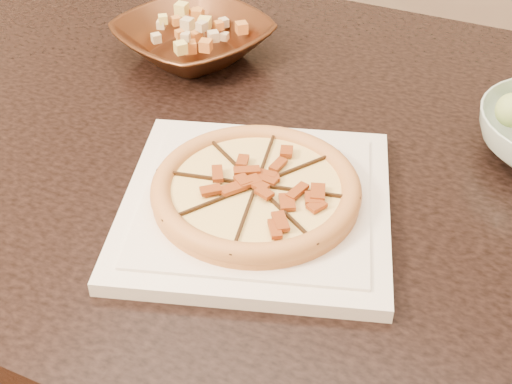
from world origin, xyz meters
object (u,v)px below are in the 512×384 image
Objects in this scene: dining_table at (263,189)px; pizza at (256,189)px; bronze_bowl at (193,40)px; plate at (256,205)px.

dining_table is 0.21m from pizza.
bronze_bowl is (-0.20, 0.14, 0.13)m from dining_table.
pizza reaches higher than plate.
bronze_bowl is (-0.28, 0.29, 0.02)m from plate.
bronze_bowl reaches higher than plate.
pizza is 1.07× the size of bronze_bowl.
plate is 0.40m from bronze_bowl.
dining_table is at bearing -33.76° from bronze_bowl.
bronze_bowl is at bearing 134.14° from pizza.
dining_table is 0.20m from plate.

